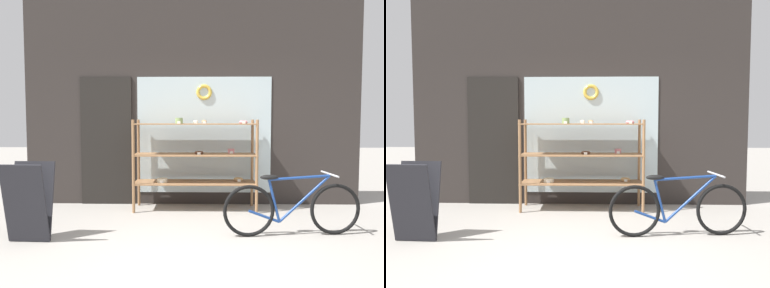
# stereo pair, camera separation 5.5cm
# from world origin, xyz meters

# --- Properties ---
(ground_plane) EXTENTS (30.00, 30.00, 0.00)m
(ground_plane) POSITION_xyz_m (0.00, 0.00, 0.00)
(ground_plane) COLOR gray
(storefront_facade) EXTENTS (5.50, 0.13, 3.64)m
(storefront_facade) POSITION_xyz_m (-0.04, 2.61, 1.77)
(storefront_facade) COLOR #2D2826
(storefront_facade) RESTS_ON ground_plane
(display_case) EXTENTS (1.89, 0.53, 1.43)m
(display_case) POSITION_xyz_m (0.07, 2.20, 0.85)
(display_case) COLOR #8E6642
(display_case) RESTS_ON ground_plane
(bicycle) EXTENTS (1.69, 0.46, 0.76)m
(bicycle) POSITION_xyz_m (1.24, 0.89, 0.34)
(bicycle) COLOR black
(bicycle) RESTS_ON ground_plane
(sandwich_board) EXTENTS (0.50, 0.40, 0.91)m
(sandwich_board) POSITION_xyz_m (-1.83, 0.60, 0.46)
(sandwich_board) COLOR #232328
(sandwich_board) RESTS_ON ground_plane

